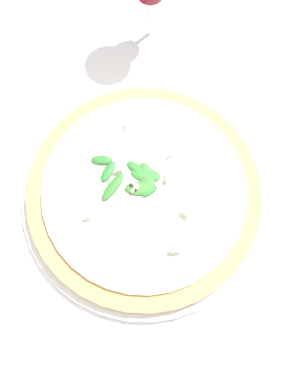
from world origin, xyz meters
TOP-DOWN VIEW (x-y plane):
  - ground_plane at (0.00, 0.00)m, footprint 6.00×6.00m
  - pizza_arugula_main at (0.00, 0.01)m, footprint 0.35×0.35m

SIDE VIEW (x-z plane):
  - ground_plane at x=0.00m, z-range 0.00..0.00m
  - pizza_arugula_main at x=0.00m, z-range -0.01..0.04m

